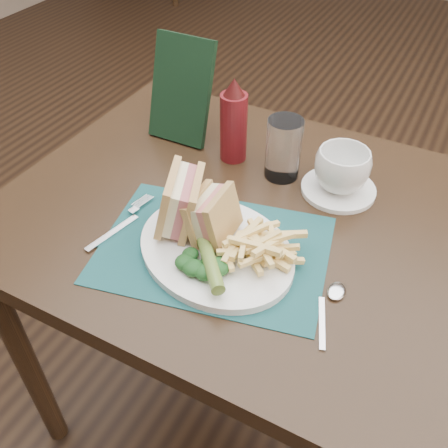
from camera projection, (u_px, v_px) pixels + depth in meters
name	position (u px, v px, depth m)	size (l,w,h in m)	color
floor	(295.00, 286.00, 1.81)	(7.00, 7.00, 0.00)	black
table_main	(234.00, 322.00, 1.23)	(0.90, 0.75, 0.75)	black
placemat	(214.00, 249.00, 0.89)	(0.40, 0.29, 0.00)	#164648
plate	(216.00, 250.00, 0.87)	(0.30, 0.24, 0.01)	white
sandwich_half_a	(168.00, 200.00, 0.87)	(0.06, 0.11, 0.10)	tan
sandwich_half_b	(202.00, 212.00, 0.86)	(0.06, 0.09, 0.08)	tan
kale_garnish	(203.00, 264.00, 0.82)	(0.11, 0.08, 0.03)	#143818
pickle_spear	(211.00, 264.00, 0.81)	(0.02, 0.02, 0.12)	#55742C
fries_pile	(257.00, 241.00, 0.83)	(0.18, 0.20, 0.06)	#F6D57B
fork	(122.00, 222.00, 0.93)	(0.03, 0.17, 0.01)	silver
spoon	(328.00, 310.00, 0.78)	(0.03, 0.15, 0.01)	silver
saucer	(338.00, 189.00, 1.01)	(0.15, 0.15, 0.01)	white
coffee_cup	(342.00, 170.00, 0.98)	(0.11, 0.11, 0.09)	white
drinking_glass	(283.00, 149.00, 1.01)	(0.07, 0.07, 0.13)	white
ketchup_bottle	(234.00, 120.00, 1.04)	(0.06, 0.06, 0.19)	#570E13
check_presenter	(181.00, 90.00, 1.10)	(0.14, 0.02, 0.23)	black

